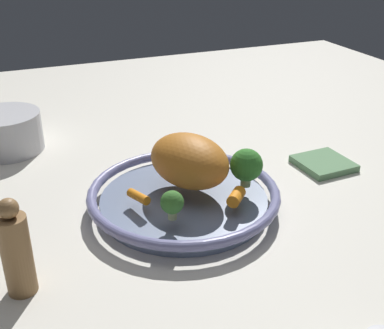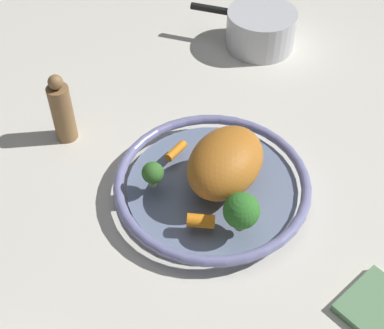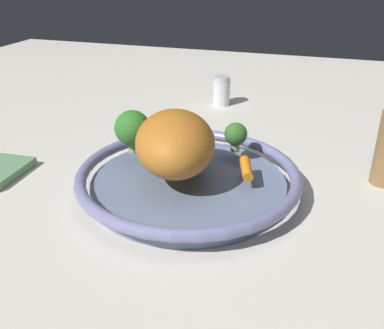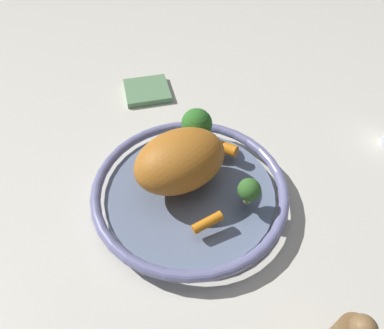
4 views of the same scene
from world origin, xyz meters
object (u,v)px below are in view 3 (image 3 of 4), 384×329
object	(u,v)px
roast_chicken_piece	(175,143)
baby_carrot_center	(246,168)
serving_bowl	(188,179)
broccoli_floret_edge	(133,129)
baby_carrot_near_rim	(167,138)
broccoli_floret_mid	(236,135)
salt_shaker	(222,91)

from	to	relation	value
roast_chicken_piece	baby_carrot_center	distance (m)	0.11
serving_bowl	broccoli_floret_edge	bearing A→B (deg)	-17.44
serving_bowl	baby_carrot_near_rim	xyz separation A→B (m)	(0.06, -0.08, 0.03)
serving_bowl	broccoli_floret_mid	bearing A→B (deg)	-121.54
baby_carrot_center	salt_shaker	distance (m)	0.44
broccoli_floret_mid	broccoli_floret_edge	bearing A→B (deg)	18.56
serving_bowl	roast_chicken_piece	xyz separation A→B (m)	(0.02, 0.01, 0.06)
broccoli_floret_edge	salt_shaker	distance (m)	0.40
roast_chicken_piece	broccoli_floret_edge	world-z (taller)	roast_chicken_piece
baby_carrot_near_rim	broccoli_floret_mid	distance (m)	0.12
broccoli_floret_edge	baby_carrot_center	bearing A→B (deg)	173.65
baby_carrot_near_rim	baby_carrot_center	size ratio (longest dim) A/B	0.88
roast_chicken_piece	baby_carrot_near_rim	size ratio (longest dim) A/B	3.63
baby_carrot_near_rim	broccoli_floret_edge	bearing A→B (deg)	47.73
salt_shaker	roast_chicken_piece	bearing A→B (deg)	95.34
baby_carrot_near_rim	roast_chicken_piece	bearing A→B (deg)	117.15
broccoli_floret_mid	salt_shaker	size ratio (longest dim) A/B	0.70
baby_carrot_near_rim	baby_carrot_center	xyz separation A→B (m)	(-0.15, 0.07, -0.00)
baby_carrot_near_rim	broccoli_floret_mid	size ratio (longest dim) A/B	0.90
serving_bowl	roast_chicken_piece	distance (m)	0.07
baby_carrot_near_rim	broccoli_floret_edge	world-z (taller)	broccoli_floret_edge
serving_bowl	broccoli_floret_mid	size ratio (longest dim) A/B	7.03
broccoli_floret_edge	salt_shaker	xyz separation A→B (m)	(-0.05, -0.39, -0.04)
baby_carrot_center	broccoli_floret_edge	world-z (taller)	broccoli_floret_edge
salt_shaker	baby_carrot_near_rim	bearing A→B (deg)	89.11
serving_bowl	broccoli_floret_mid	xyz separation A→B (m)	(-0.05, -0.08, 0.05)
baby_carrot_near_rim	salt_shaker	distance (m)	0.35
broccoli_floret_mid	baby_carrot_near_rim	bearing A→B (deg)	3.45
roast_chicken_piece	salt_shaker	size ratio (longest dim) A/B	2.29
roast_chicken_piece	salt_shaker	xyz separation A→B (m)	(0.04, -0.44, -0.05)
baby_carrot_center	salt_shaker	xyz separation A→B (m)	(0.14, -0.41, -0.01)
roast_chicken_piece	broccoli_floret_mid	bearing A→B (deg)	-124.82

